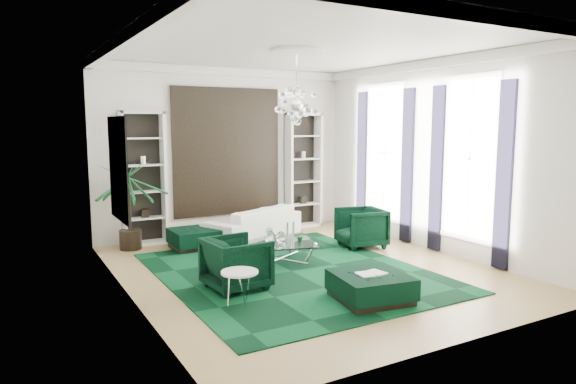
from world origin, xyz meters
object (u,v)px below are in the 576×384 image
sofa (253,222)px  palm (128,191)px  coffee_table (279,252)px  ottoman_side (194,239)px  side_table (240,290)px  armchair_left (237,263)px  armchair_right (361,227)px  ottoman_front (371,288)px

sofa → palm: palm is taller
coffee_table → ottoman_side: size_ratio=1.33×
sofa → ottoman_side: bearing=-12.9°
ottoman_side → side_table: 3.62m
ottoman_side → palm: 1.63m
armchair_left → ottoman_side: bearing=-10.3°
sofa → armchair_left: bearing=36.5°
armchair_right → ottoman_front: size_ratio=0.89×
coffee_table → palm: bearing=131.2°
coffee_table → side_table: (-1.56, -1.72, 0.04)m
palm → sofa: bearing=-6.2°
armchair_left → armchair_right: (3.36, 1.27, 0.00)m
ottoman_front → side_table: side_table is taller
armchair_left → armchair_right: bearing=-73.8°
ottoman_side → side_table: bearing=-99.1°
ottoman_front → palm: 5.47m
coffee_table → ottoman_front: 2.43m
sofa → palm: size_ratio=1.00×
armchair_right → ottoman_front: (-1.90, -2.71, -0.21)m
coffee_table → palm: palm is taller
armchair_left → palm: (-0.86, 3.41, 0.79)m
armchair_left → armchair_right: 3.59m
armchair_right → side_table: 4.16m
armchair_left → side_table: armchair_left is taller
armchair_right → coffee_table: bearing=-70.4°
armchair_right → ottoman_side: armchair_right is taller
coffee_table → ottoman_front: size_ratio=1.20×
armchair_left → ottoman_front: armchair_left is taller
sofa → side_table: size_ratio=4.60×
armchair_right → ottoman_front: bearing=-23.4°
sofa → armchair_right: 2.44m
sofa → ottoman_front: size_ratio=2.39×
palm → armchair_left: bearing=-75.9°
ottoman_front → armchair_left: bearing=135.1°
coffee_table → armchair_right: bearing=7.9°
sofa → side_table: 4.38m
ottoman_front → palm: palm is taller
armchair_left → coffee_table: (1.28, 0.97, -0.20)m
ottoman_side → side_table: size_ratio=1.73×
palm → side_table: bearing=-82.1°
ottoman_side → armchair_left: bearing=-95.9°
armchair_right → ottoman_front: 3.32m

